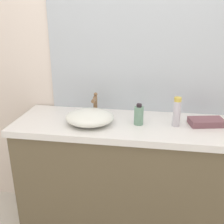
% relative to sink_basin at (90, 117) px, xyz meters
% --- Properties ---
extents(bathroom_wall_rear, '(6.00, 0.06, 2.60)m').
position_rel_sink_basin_xyz_m(bathroom_wall_rear, '(0.32, 0.36, 0.33)').
color(bathroom_wall_rear, silver).
rests_on(bathroom_wall_rear, ground).
extents(vanity_counter, '(1.66, 0.53, 0.92)m').
position_rel_sink_basin_xyz_m(vanity_counter, '(0.30, 0.05, -0.50)').
color(vanity_counter, brown).
rests_on(vanity_counter, ground).
extents(wall_mirror_panel, '(1.33, 0.01, 1.20)m').
position_rel_sink_basin_xyz_m(wall_mirror_panel, '(0.30, 0.32, 0.56)').
color(wall_mirror_panel, '#B2BCC6').
rests_on(wall_mirror_panel, vanity_counter).
extents(sink_basin, '(0.33, 0.30, 0.09)m').
position_rel_sink_basin_xyz_m(sink_basin, '(0.00, 0.00, 0.00)').
color(sink_basin, silver).
rests_on(sink_basin, vanity_counter).
extents(faucet, '(0.03, 0.11, 0.16)m').
position_rel_sink_basin_xyz_m(faucet, '(0.00, 0.17, 0.05)').
color(faucet, brown).
rests_on(faucet, vanity_counter).
extents(lotion_bottle, '(0.06, 0.06, 0.14)m').
position_rel_sink_basin_xyz_m(lotion_bottle, '(0.33, 0.04, 0.02)').
color(lotion_bottle, gray).
rests_on(lotion_bottle, vanity_counter).
extents(perfume_bottle, '(0.05, 0.05, 0.20)m').
position_rel_sink_basin_xyz_m(perfume_bottle, '(0.58, 0.05, 0.05)').
color(perfume_bottle, silver).
rests_on(perfume_bottle, vanity_counter).
extents(folded_hand_towel, '(0.25, 0.17, 0.04)m').
position_rel_sink_basin_xyz_m(folded_hand_towel, '(0.78, 0.09, -0.02)').
color(folded_hand_towel, '#774D55').
rests_on(folded_hand_towel, vanity_counter).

